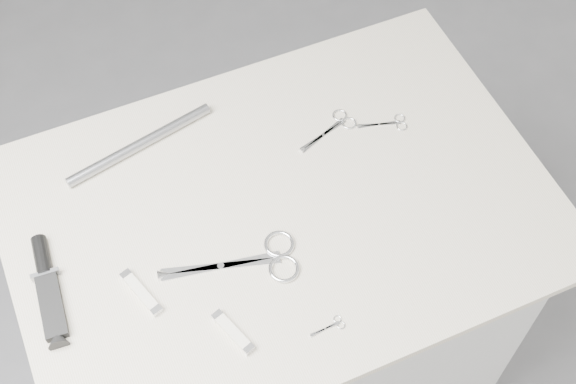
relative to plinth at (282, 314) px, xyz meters
name	(u,v)px	position (x,y,z in m)	size (l,w,h in m)	color
ground	(283,382)	(0.00, 0.00, -0.46)	(4.00, 4.00, 0.01)	slate
plinth	(282,314)	(0.00, 0.00, 0.00)	(0.90, 0.60, 0.90)	silver
display_board	(281,210)	(0.00, 0.00, 0.46)	(1.00, 0.70, 0.02)	beige
large_shears	(260,260)	(-0.08, -0.09, 0.47)	(0.25, 0.12, 0.01)	silver
embroidery_scissors_a	(336,126)	(0.17, 0.13, 0.47)	(0.13, 0.07, 0.00)	silver
embroidery_scissors_b	(390,123)	(0.28, 0.09, 0.47)	(0.10, 0.05, 0.00)	silver
tiny_scissors	(332,326)	(-0.02, -0.25, 0.47)	(0.06, 0.03, 0.00)	silver
sheathed_knife	(47,283)	(-0.44, 0.02, 0.48)	(0.05, 0.20, 0.03)	black
pocket_knife_a	(141,292)	(-0.29, -0.07, 0.48)	(0.05, 0.10, 0.01)	white
pocket_knife_b	(233,332)	(-0.17, -0.20, 0.48)	(0.05, 0.09, 0.01)	white
metal_rail	(140,144)	(-0.20, 0.24, 0.48)	(0.02, 0.02, 0.31)	gray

